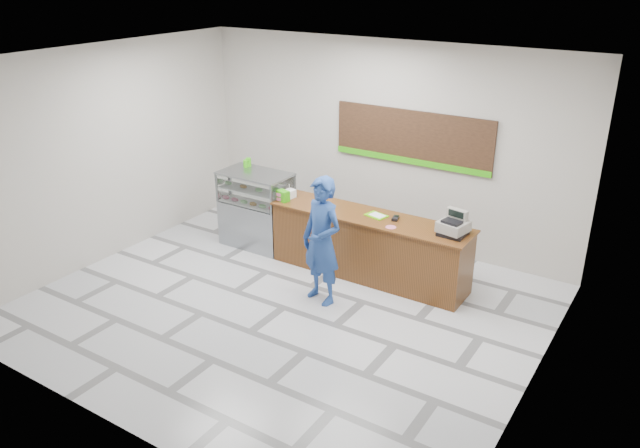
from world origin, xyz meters
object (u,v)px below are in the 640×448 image
Objects in this scene: customer at (322,241)px; serving_tray at (376,215)px; sales_counter at (369,246)px; display_case at (256,209)px; cash_register at (454,226)px.

serving_tray is at bearing 88.84° from customer.
display_case is at bearing -179.99° from sales_counter.
display_case is 3.60m from cash_register.
serving_tray is at bearing -170.58° from cash_register.
serving_tray is at bearing 1.16° from display_case.
display_case is 2.34m from serving_tray.
serving_tray is 1.14m from customer.
customer is at bearing -101.21° from sales_counter.
sales_counter is 8.90× the size of serving_tray.
sales_counter is at bearing 0.01° from display_case.
display_case is 2.29m from customer.
customer is (-0.30, -1.09, -0.09)m from serving_tray.
customer is at bearing -91.96° from serving_tray.
cash_register is 1.89m from customer.
sales_counter is 2.45× the size of display_case.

